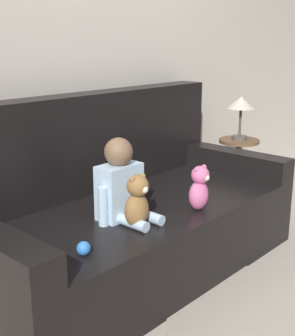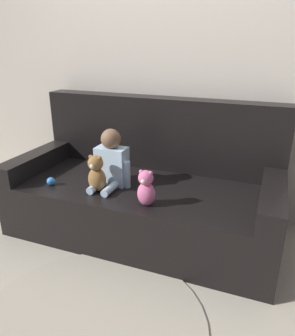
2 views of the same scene
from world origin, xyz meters
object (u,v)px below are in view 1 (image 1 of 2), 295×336
at_px(couch, 126,215).
at_px(teddy_bear_brown, 137,202).
at_px(plush_toy_side, 199,188).
at_px(side_table, 240,124).
at_px(person_baby, 121,185).
at_px(toy_ball, 84,248).

xyz_separation_m(couch, teddy_bear_brown, (-0.25, -0.33, 0.23)).
xyz_separation_m(plush_toy_side, side_table, (1.18, 0.48, 0.14)).
bearing_deg(person_baby, side_table, 9.33).
relative_size(couch, side_table, 2.27).
relative_size(teddy_bear_brown, toy_ball, 4.39).
bearing_deg(side_table, teddy_bear_brown, -165.67).
distance_m(couch, person_baby, 0.39).
relative_size(couch, toy_ball, 32.39).
bearing_deg(side_table, person_baby, -170.67).
relative_size(plush_toy_side, side_table, 0.28).
distance_m(person_baby, plush_toy_side, 0.44).
relative_size(teddy_bear_brown, plush_toy_side, 1.10).
bearing_deg(toy_ball, person_baby, 24.53).
xyz_separation_m(person_baby, toy_ball, (-0.41, -0.19, -0.15)).
xyz_separation_m(person_baby, side_table, (1.55, 0.25, 0.08)).
distance_m(toy_ball, side_table, 2.02).
xyz_separation_m(couch, toy_ball, (-0.62, -0.37, 0.12)).
xyz_separation_m(teddy_bear_brown, side_table, (1.59, 0.41, 0.12)).
distance_m(couch, side_table, 1.38).
relative_size(couch, person_baby, 4.76).
height_order(person_baby, teddy_bear_brown, person_baby).
bearing_deg(toy_ball, teddy_bear_brown, 5.75).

